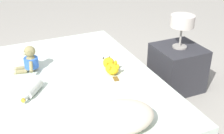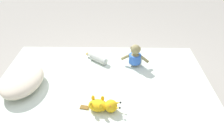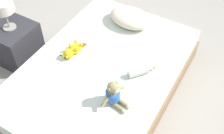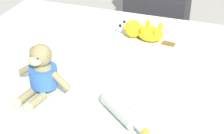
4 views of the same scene
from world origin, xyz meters
The scene contains 6 objects.
ground_plane centered at (0.00, 0.00, 0.00)m, with size 16.00×16.00×0.00m, color #9E998E.
bed centered at (0.00, 0.00, 0.19)m, with size 1.36×2.00×0.40m.
plush_monkey centered at (0.31, -0.31, 0.49)m, with size 0.24×0.29×0.24m.
plush_yellow_creature centered at (-0.33, -0.02, 0.44)m, with size 0.13×0.33×0.10m.
glass_bottle centered at (0.36, 0.07, 0.43)m, with size 0.20×0.24×0.07m.
nightstand centered at (-1.10, -0.08, 0.23)m, with size 0.45×0.45×0.46m.
Camera 4 is at (1.37, 0.38, 1.31)m, focal length 55.00 mm.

